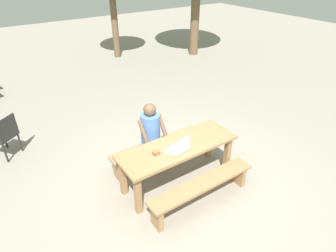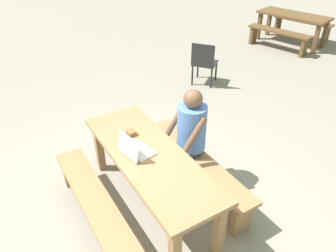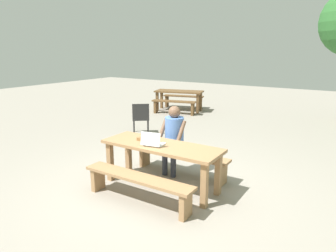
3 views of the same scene
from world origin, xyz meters
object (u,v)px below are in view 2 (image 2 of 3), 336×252
at_px(person_seated, 189,131).
at_px(plastic_chair, 204,62).
at_px(picnic_table_mid, 293,19).
at_px(picnic_table_front, 149,163).
at_px(laptop, 135,149).
at_px(small_pouch, 131,133).

xyz_separation_m(person_seated, plastic_chair, (-2.13, 1.82, -0.28)).
xyz_separation_m(plastic_chair, picnic_table_mid, (-0.81, 3.38, 0.16)).
distance_m(picnic_table_front, picnic_table_mid, 6.57).
xyz_separation_m(laptop, person_seated, (-0.05, 0.72, -0.06)).
xyz_separation_m(picnic_table_front, laptop, (-0.09, -0.12, 0.17)).
bearing_deg(small_pouch, person_seated, 65.20).
relative_size(small_pouch, picnic_table_mid, 0.06).
xyz_separation_m(person_seated, picnic_table_mid, (-2.94, 5.20, -0.12)).
xyz_separation_m(picnic_table_front, small_pouch, (-0.42, 0.00, 0.14)).
relative_size(person_seated, picnic_table_mid, 0.68).
height_order(person_seated, plastic_chair, person_seated).
bearing_deg(picnic_table_mid, person_seated, -75.17).
relative_size(picnic_table_front, laptop, 5.40).
relative_size(picnic_table_front, small_pouch, 19.53).
bearing_deg(plastic_chair, small_pouch, 89.44).
height_order(picnic_table_front, person_seated, person_seated).
bearing_deg(person_seated, picnic_table_mid, 119.52).
bearing_deg(person_seated, plastic_chair, 139.58).
bearing_deg(laptop, picnic_table_mid, -73.18).
distance_m(person_seated, picnic_table_mid, 5.98).
relative_size(laptop, plastic_chair, 0.43).
height_order(picnic_table_front, laptop, laptop).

